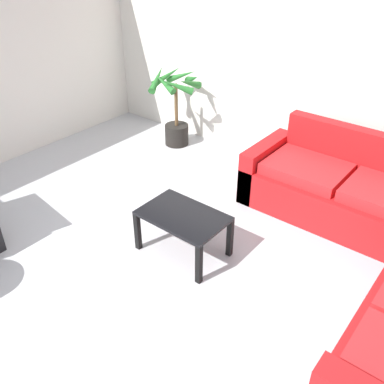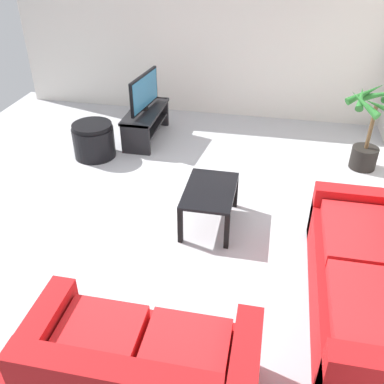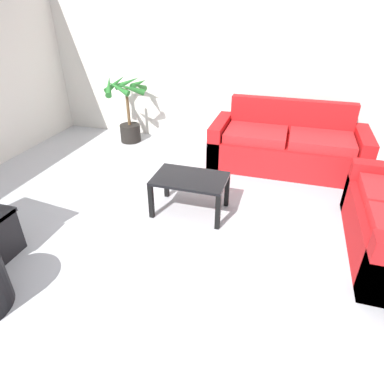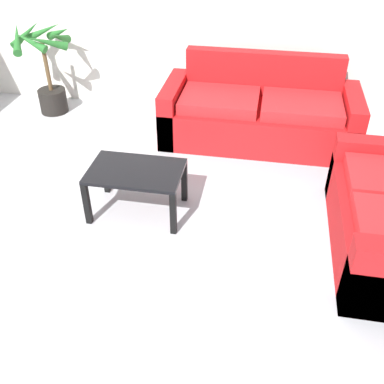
{
  "view_description": "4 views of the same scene",
  "coord_description": "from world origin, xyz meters",
  "views": [
    {
      "loc": [
        2.19,
        -1.69,
        2.7
      ],
      "look_at": [
        0.14,
        0.85,
        0.65
      ],
      "focal_mm": 39.43,
      "sensor_mm": 36.0,
      "label": 1
    },
    {
      "loc": [
        3.88,
        1.32,
        2.87
      ],
      "look_at": [
        0.58,
        0.65,
        0.68
      ],
      "focal_mm": 40.23,
      "sensor_mm": 36.0,
      "label": 2
    },
    {
      "loc": [
        1.06,
        -2.31,
        2.13
      ],
      "look_at": [
        0.25,
        0.38,
        0.48
      ],
      "focal_mm": 30.77,
      "sensor_mm": 36.0,
      "label": 3
    },
    {
      "loc": [
        1.16,
        -2.3,
        2.5
      ],
      "look_at": [
        0.65,
        0.49,
        0.46
      ],
      "focal_mm": 41.63,
      "sensor_mm": 36.0,
      "label": 4
    }
  ],
  "objects": [
    {
      "name": "tv",
      "position": [
        -1.81,
        -0.54,
        0.73
      ],
      "size": [
        0.87,
        0.15,
        0.53
      ],
      "color": "black",
      "rests_on": "tv_stand"
    },
    {
      "name": "couch_main",
      "position": [
        1.09,
        2.28,
        0.3
      ],
      "size": [
        2.12,
        0.9,
        0.9
      ],
      "color": "red",
      "rests_on": "ground"
    },
    {
      "name": "coffee_table",
      "position": [
        0.12,
        0.75,
        0.37
      ],
      "size": [
        0.8,
        0.53,
        0.44
      ],
      "color": "black",
      "rests_on": "ground"
    },
    {
      "name": "potted_palm",
      "position": [
        -1.52,
        2.55,
        0.54
      ],
      "size": [
        0.76,
        0.75,
        1.09
      ],
      "color": "black",
      "rests_on": "ground"
    },
    {
      "name": "wall_left",
      "position": [
        -3.0,
        0.0,
        1.35
      ],
      "size": [
        0.06,
        6.0,
        2.7
      ],
      "primitive_type": "cube",
      "color": "silver",
      "rests_on": "ground"
    },
    {
      "name": "tv_stand",
      "position": [
        -1.81,
        -0.54,
        0.3
      ],
      "size": [
        1.1,
        0.45,
        0.45
      ],
      "color": "black",
      "rests_on": "ground"
    },
    {
      "name": "ground_plane",
      "position": [
        0.0,
        0.0,
        0.0
      ],
      "size": [
        6.6,
        6.6,
        0.0
      ],
      "primitive_type": "plane",
      "color": "#B2B2B7"
    },
    {
      "name": "ottoman",
      "position": [
        -1.11,
        -1.09,
        0.24
      ],
      "size": [
        0.57,
        0.57,
        0.48
      ],
      "color": "black",
      "rests_on": "ground"
    },
    {
      "name": "couch_loveseat",
      "position": [
        2.28,
        0.62,
        0.3
      ],
      "size": [
        0.9,
        1.56,
        0.9
      ],
      "color": "red",
      "rests_on": "ground"
    }
  ]
}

